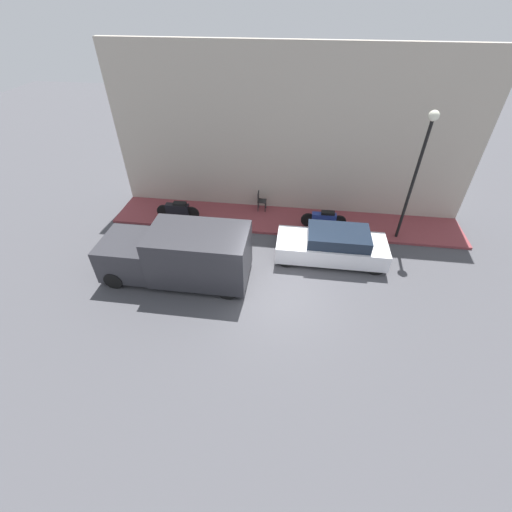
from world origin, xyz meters
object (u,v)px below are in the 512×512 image
(parked_car, at_px, (333,246))
(streetlamp, at_px, (421,158))
(delivery_van, at_px, (178,254))
(cafe_chair, at_px, (260,200))
(motorcycle_black, at_px, (178,210))
(motorcycle_blue, at_px, (324,219))

(parked_car, height_order, streetlamp, streetlamp)
(parked_car, xyz_separation_m, delivery_van, (-1.82, 5.63, 0.41))
(cafe_chair, bearing_deg, streetlamp, -103.34)
(motorcycle_black, distance_m, cafe_chair, 3.87)
(delivery_van, bearing_deg, parked_car, -72.09)
(motorcycle_black, relative_size, cafe_chair, 2.15)
(streetlamp, height_order, cafe_chair, streetlamp)
(motorcycle_blue, distance_m, streetlamp, 4.41)
(motorcycle_black, xyz_separation_m, cafe_chair, (1.29, -3.65, 0.07))
(parked_car, distance_m, streetlamp, 4.51)
(parked_car, relative_size, delivery_van, 0.80)
(motorcycle_black, bearing_deg, parked_car, -105.45)
(motorcycle_black, height_order, motorcycle_blue, motorcycle_black)
(delivery_van, xyz_separation_m, cafe_chair, (5.02, -2.39, -0.40))
(delivery_van, xyz_separation_m, motorcycle_black, (3.72, 1.27, -0.46))
(parked_car, xyz_separation_m, motorcycle_black, (1.91, 6.89, -0.06))
(parked_car, bearing_deg, cafe_chair, 45.39)
(streetlamp, bearing_deg, motorcycle_black, 89.10)
(motorcycle_blue, relative_size, streetlamp, 0.38)
(parked_car, distance_m, motorcycle_blue, 2.08)
(motorcycle_black, distance_m, streetlamp, 10.22)
(parked_car, distance_m, cafe_chair, 4.55)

